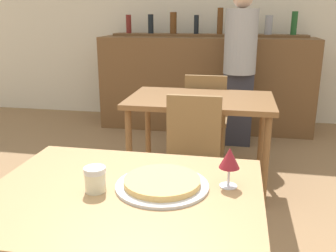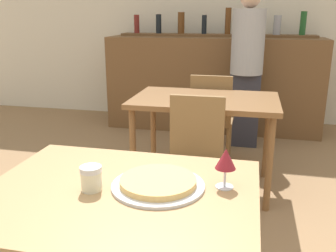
{
  "view_description": "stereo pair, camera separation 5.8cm",
  "coord_description": "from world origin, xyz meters",
  "px_view_note": "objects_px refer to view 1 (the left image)",
  "views": [
    {
      "loc": [
        0.41,
        -1.23,
        1.41
      ],
      "look_at": [
        0.07,
        0.55,
        0.87
      ],
      "focal_mm": 40.0,
      "sensor_mm": 36.0,
      "label": 1
    },
    {
      "loc": [
        0.47,
        -1.22,
        1.41
      ],
      "look_at": [
        0.07,
        0.55,
        0.87
      ],
      "focal_mm": 40.0,
      "sensor_mm": 36.0,
      "label": 2
    }
  ],
  "objects_px": {
    "chair_far_side_back": "(206,113)",
    "pizza_tray": "(162,183)",
    "chair_far_side_front": "(191,153)",
    "cheese_shaker": "(95,179)",
    "wine_glass": "(230,159)",
    "person_standing": "(240,63)"
  },
  "relations": [
    {
      "from": "chair_far_side_front",
      "to": "person_standing",
      "type": "xyz_separation_m",
      "value": [
        0.29,
        1.68,
        0.41
      ]
    },
    {
      "from": "pizza_tray",
      "to": "person_standing",
      "type": "xyz_separation_m",
      "value": [
        0.27,
        2.77,
        0.12
      ]
    },
    {
      "from": "chair_far_side_front",
      "to": "cheese_shaker",
      "type": "distance_m",
      "value": 1.23
    },
    {
      "from": "chair_far_side_front",
      "to": "wine_glass",
      "type": "distance_m",
      "value": 1.14
    },
    {
      "from": "cheese_shaker",
      "to": "person_standing",
      "type": "height_order",
      "value": "person_standing"
    },
    {
      "from": "chair_far_side_front",
      "to": "chair_far_side_back",
      "type": "relative_size",
      "value": 1.0
    },
    {
      "from": "chair_far_side_back",
      "to": "cheese_shaker",
      "type": "xyz_separation_m",
      "value": [
        -0.22,
        -2.24,
        0.32
      ]
    },
    {
      "from": "chair_far_side_back",
      "to": "person_standing",
      "type": "xyz_separation_m",
      "value": [
        0.29,
        0.6,
        0.41
      ]
    },
    {
      "from": "pizza_tray",
      "to": "cheese_shaker",
      "type": "distance_m",
      "value": 0.26
    },
    {
      "from": "cheese_shaker",
      "to": "wine_glass",
      "type": "bearing_deg",
      "value": 15.32
    },
    {
      "from": "pizza_tray",
      "to": "chair_far_side_back",
      "type": "bearing_deg",
      "value": 90.58
    },
    {
      "from": "wine_glass",
      "to": "chair_far_side_front",
      "type": "bearing_deg",
      "value": 104.77
    },
    {
      "from": "chair_far_side_front",
      "to": "chair_far_side_back",
      "type": "bearing_deg",
      "value": 90.0
    },
    {
      "from": "person_standing",
      "to": "pizza_tray",
      "type": "bearing_deg",
      "value": -95.55
    },
    {
      "from": "chair_far_side_back",
      "to": "pizza_tray",
      "type": "xyz_separation_m",
      "value": [
        0.02,
        -2.16,
        0.29
      ]
    },
    {
      "from": "chair_far_side_back",
      "to": "wine_glass",
      "type": "relative_size",
      "value": 5.51
    },
    {
      "from": "chair_far_side_back",
      "to": "wine_glass",
      "type": "height_order",
      "value": "wine_glass"
    },
    {
      "from": "pizza_tray",
      "to": "wine_glass",
      "type": "bearing_deg",
      "value": 12.41
    },
    {
      "from": "person_standing",
      "to": "chair_far_side_front",
      "type": "bearing_deg",
      "value": -99.83
    },
    {
      "from": "cheese_shaker",
      "to": "person_standing",
      "type": "bearing_deg",
      "value": 79.85
    },
    {
      "from": "pizza_tray",
      "to": "chair_far_side_front",
      "type": "bearing_deg",
      "value": 91.14
    },
    {
      "from": "person_standing",
      "to": "chair_far_side_back",
      "type": "bearing_deg",
      "value": -115.68
    }
  ]
}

